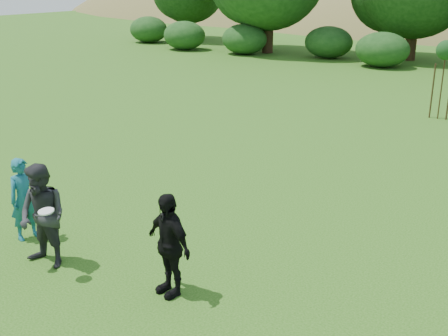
% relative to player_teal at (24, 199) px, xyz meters
% --- Properties ---
extents(ground, '(120.00, 120.00, 0.00)m').
position_rel_player_teal_xyz_m(ground, '(2.61, 0.17, -0.84)').
color(ground, '#19470C').
rests_on(ground, ground).
extents(player_teal, '(0.50, 0.67, 1.68)m').
position_rel_player_teal_xyz_m(player_teal, '(0.00, 0.00, 0.00)').
color(player_teal, '#185E6D').
rests_on(player_teal, ground).
extents(player_grey, '(0.99, 0.79, 1.93)m').
position_rel_player_teal_xyz_m(player_grey, '(1.23, -0.52, 0.12)').
color(player_grey, '#2A2A2D').
rests_on(player_grey, ground).
extents(player_black, '(1.12, 0.68, 1.78)m').
position_rel_player_teal_xyz_m(player_black, '(3.68, 0.03, 0.05)').
color(player_black, black).
rests_on(player_black, ground).
extents(frisbee, '(0.27, 0.27, 0.06)m').
position_rel_player_teal_xyz_m(frisbee, '(1.66, -0.75, 0.41)').
color(frisbee, white).
rests_on(frisbee, ground).
extents(sapling, '(0.70, 0.70, 2.85)m').
position_rel_player_teal_xyz_m(sapling, '(4.12, 14.86, 1.58)').
color(sapling, '#3A2A16').
rests_on(sapling, ground).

